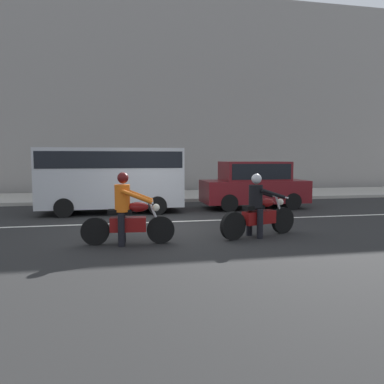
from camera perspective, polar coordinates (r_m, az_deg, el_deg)
name	(u,v)px	position (r m, az deg, el deg)	size (l,w,h in m)	color
ground_plane	(162,228)	(10.52, -4.65, -5.44)	(80.00, 80.00, 0.00)	black
sidewalk_slab	(142,196)	(18.40, -7.61, -0.66)	(40.00, 4.40, 0.14)	#A8A399
building_facade	(137,94)	(21.99, -8.40, 14.57)	(40.00, 1.40, 11.06)	gray
lane_marking_stripe	(137,223)	(11.35, -8.39, -4.67)	(18.00, 0.14, 0.01)	silver
motorcycle_with_rider_black_leather	(259,211)	(9.38, 10.16, -2.87)	(2.18, 0.96, 1.56)	black
motorcycle_with_rider_orange_stripe	(127,215)	(8.52, -9.84, -3.51)	(2.09, 0.70, 1.63)	black
parked_hatchback_maroon	(254,184)	(14.61, 9.43, 1.21)	(3.99, 1.76, 1.80)	maroon
parked_van_silver	(112,175)	(13.57, -12.18, 2.50)	(4.93, 1.96, 2.28)	#B2B5BA
street_sign_post	(118,167)	(17.68, -11.15, 3.71)	(0.44, 0.08, 2.23)	gray
pedestrian_bystander	(86,175)	(19.08, -15.83, 2.55)	(0.34, 0.34, 1.67)	black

